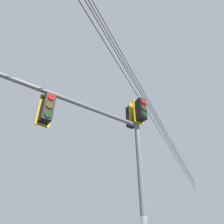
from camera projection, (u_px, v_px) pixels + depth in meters
signal_mast_assembly at (113, 138)px, 7.14m from camera, size 6.60×1.23×6.69m
overhead_wire_span at (145, 100)px, 10.59m from camera, size 32.02×14.25×1.42m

